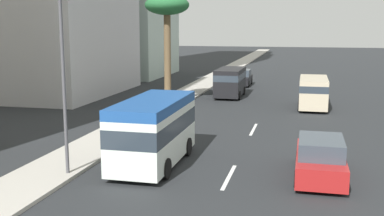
% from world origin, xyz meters
% --- Properties ---
extents(ground_plane, '(198.00, 198.00, 0.00)m').
position_xyz_m(ground_plane, '(31.50, 0.00, 0.00)').
color(ground_plane, '#26282B').
extents(sidewalk_right, '(162.00, 2.70, 0.15)m').
position_xyz_m(sidewalk_right, '(31.50, 7.31, 0.07)').
color(sidewalk_right, '#B2ADA3').
rests_on(sidewalk_right, ground_plane).
extents(lane_stripe_mid, '(3.20, 0.16, 0.01)m').
position_xyz_m(lane_stripe_mid, '(12.57, 0.00, 0.01)').
color(lane_stripe_mid, silver).
rests_on(lane_stripe_mid, ground_plane).
extents(lane_stripe_far, '(3.20, 0.16, 0.01)m').
position_xyz_m(lane_stripe_far, '(21.63, 0.00, 0.01)').
color(lane_stripe_far, silver).
rests_on(lane_stripe_far, ground_plane).
extents(minibus_lead, '(6.10, 2.38, 2.89)m').
position_xyz_m(minibus_lead, '(13.55, 3.48, 1.59)').
color(minibus_lead, silver).
rests_on(minibus_lead, ground_plane).
extents(van_second, '(5.12, 2.10, 2.25)m').
position_xyz_m(van_second, '(29.88, -3.45, 1.29)').
color(van_second, beige).
rests_on(van_second, ground_plane).
extents(van_third, '(4.98, 2.18, 2.41)m').
position_xyz_m(van_third, '(34.02, 3.36, 1.38)').
color(van_third, black).
rests_on(van_third, ground_plane).
extents(car_fourth, '(4.04, 1.94, 1.61)m').
position_xyz_m(car_fourth, '(41.92, 3.48, 0.76)').
color(car_fourth, black).
rests_on(car_fourth, ground_plane).
extents(car_fifth, '(4.74, 1.94, 1.65)m').
position_xyz_m(car_fifth, '(13.39, -3.55, 0.78)').
color(car_fifth, '#A51E1E').
rests_on(car_fifth, ground_plane).
extents(palm_tree, '(3.24, 3.24, 8.07)m').
position_xyz_m(palm_tree, '(28.07, 7.15, 7.09)').
color(palm_tree, brown).
rests_on(palm_tree, sidewalk_right).
extents(street_lamp, '(0.24, 0.97, 7.20)m').
position_xyz_m(street_lamp, '(11.14, 6.25, 4.56)').
color(street_lamp, '#4C4C51').
rests_on(street_lamp, sidewalk_right).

